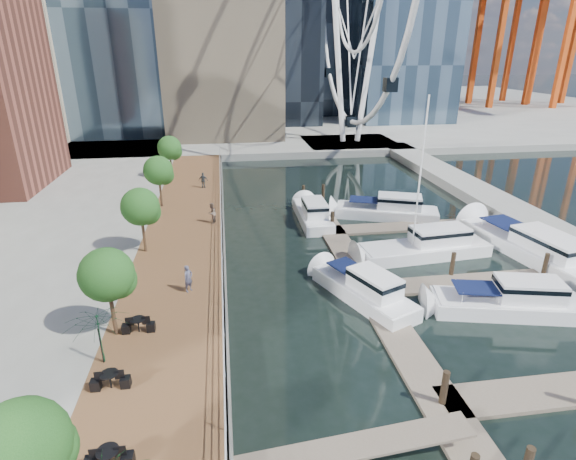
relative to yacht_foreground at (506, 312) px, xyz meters
The scene contains 16 objects.
ground 11.02m from the yacht_foreground, 156.28° to the right, with size 520.00×520.00×0.00m, color black.
boardwalk 21.82m from the yacht_foreground, 151.03° to the left, with size 6.00×60.00×1.00m, color brown.
seawall 19.25m from the yacht_foreground, 146.70° to the left, with size 0.25×60.00×1.00m, color #595954.
land_far 98.09m from the yacht_foreground, 95.90° to the left, with size 200.00×114.00×1.00m, color gray.
breakwater 18.46m from the yacht_foreground, 57.51° to the left, with size 4.00×60.00×1.00m, color gray.
pier 47.73m from the yacht_foreground, 85.30° to the left, with size 14.00×12.00×1.00m, color gray.
railing 19.39m from the yacht_foreground, 146.86° to the left, with size 0.10×60.00×1.05m, color white, non-canonical shape.
floating_docks 5.96m from the yacht_foreground, 110.93° to the left, with size 16.00×34.00×2.60m.
port_cranes 109.72m from the yacht_foreground, 57.74° to the left, with size 40.00×52.00×38.00m.
street_trees 23.91m from the yacht_foreground, 156.00° to the left, with size 2.60×42.60×4.60m.
cafe_tables 21.52m from the yacht_foreground, 162.57° to the right, with size 2.50×13.70×0.74m.
yacht_foreground is the anchor object (origin of this frame).
pedestrian_near 18.54m from the yacht_foreground, 169.40° to the left, with size 0.60×0.39×1.64m, color #4C4D66.
pedestrian_mid 22.35m from the yacht_foreground, 139.40° to the left, with size 0.84×0.65×1.72m, color #7F6658.
pedestrian_far 30.71m from the yacht_foreground, 125.71° to the left, with size 0.94×0.39×1.60m, color #32393E.
moored_yachts 7.70m from the yacht_foreground, 99.22° to the left, with size 19.74×35.43×11.50m.
Camera 1 is at (-5.65, -15.88, 14.10)m, focal length 28.00 mm.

